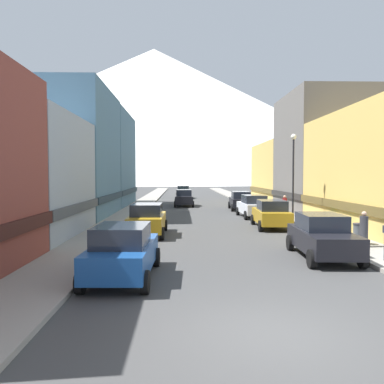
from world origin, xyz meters
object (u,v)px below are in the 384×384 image
potted_plant_1 (326,218)px  car_right_3 (241,201)px  car_left_0 (123,251)px  car_left_1 (147,219)px  car_right_1 (271,214)px  potted_plant_0 (342,227)px  pedestrian_0 (364,231)px  car_right_0 (322,236)px  car_driving_0 (183,192)px  car_driving_1 (184,198)px  pedestrian_2 (285,206)px  streetlamp_right (293,165)px  trash_bin_right (360,234)px  car_right_2 (253,206)px

potted_plant_1 → car_right_3: bearing=103.6°
car_left_0 → car_right_3: size_ratio=1.00×
car_left_0 → car_left_1: same height
car_right_1 → potted_plant_0: 4.48m
pedestrian_0 → car_right_3: bearing=97.1°
car_left_1 → car_right_0: bearing=-38.4°
car_driving_0 → car_driving_1: (0.00, -13.72, 0.00)m
car_left_1 → pedestrian_0: bearing=-24.1°
pedestrian_2 → streetlamp_right: 6.16m
trash_bin_right → car_driving_1: bearing=108.6°
car_left_0 → car_right_2: bearing=66.7°
car_driving_0 → pedestrian_2: (7.85, -24.85, -0.01)m
car_driving_0 → car_right_2: bearing=-77.7°
car_right_3 → pedestrian_2: car_right_3 is taller
car_driving_1 → pedestrian_0: size_ratio=2.74×
car_right_3 → car_driving_0: bearing=106.5°
car_driving_1 → trash_bin_right: 24.90m
car_right_1 → pedestrian_0: 7.62m
car_right_1 → car_right_2: size_ratio=1.00×
potted_plant_0 → car_left_0: bearing=-141.7°
car_right_2 → car_driving_1: bearing=116.2°
car_left_0 → pedestrian_2: bearing=60.1°
car_driving_1 → car_right_0: bearing=-78.1°
car_left_1 → potted_plant_0: 10.81m
car_right_2 → pedestrian_2: size_ratio=2.78×
pedestrian_0 → streetlamp_right: size_ratio=0.27×
streetlamp_right → potted_plant_1: bearing=-39.5°
car_driving_0 → pedestrian_0: bearing=-78.3°
car_right_0 → car_driving_0: same height
car_right_0 → potted_plant_1: car_right_0 is taller
pedestrian_0 → car_right_1: bearing=108.8°
car_left_0 → potted_plant_1: 15.33m
car_right_3 → car_right_0: bearing=-90.0°
pedestrian_0 → potted_plant_1: bearing=83.4°
trash_bin_right → streetlamp_right: 8.02m
potted_plant_0 → pedestrian_0: (-0.75, -4.11, 0.38)m
potted_plant_1 → car_left_0: bearing=-134.8°
car_left_0 → car_driving_0: (2.20, 42.33, 0.00)m
car_driving_0 → streetlamp_right: (6.95, -30.09, 3.09)m
car_right_1 → car_right_3: size_ratio=1.00×
car_driving_1 → car_left_0: bearing=-94.4°
trash_bin_right → pedestrian_2: (-0.10, 12.47, 0.24)m
car_driving_0 → streetlamp_right: 31.04m
car_right_3 → car_driving_1: size_ratio=1.02×
car_right_2 → car_right_3: bearing=90.0°
car_right_0 → pedestrian_2: bearing=80.5°
car_driving_1 → pedestrian_0: (7.85, -24.20, -0.01)m
car_left_1 → pedestrian_0: (10.05, -4.49, -0.01)m
potted_plant_1 → pedestrian_0: size_ratio=0.61×
potted_plant_1 → pedestrian_2: bearing=96.5°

